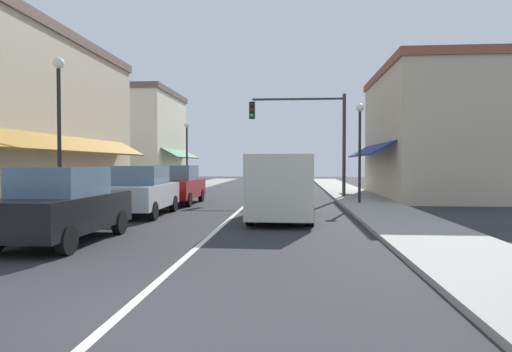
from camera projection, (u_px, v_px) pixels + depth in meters
ground_plane at (252, 199)px, 23.03m from camera, size 80.00×80.00×0.00m
sidewalk_left at (148, 198)px, 23.48m from camera, size 2.60×56.00×0.12m
sidewalk_right at (360, 199)px, 22.57m from camera, size 2.60×56.00×0.12m
lane_center_stripe at (252, 199)px, 23.03m from camera, size 0.14×52.00×0.01m
storefront_left_block at (6, 120)px, 17.71m from camera, size 6.19×14.20×7.18m
storefront_right_block at (427, 134)px, 24.16m from camera, size 6.32×10.20×6.90m
storefront_far_left at (135, 140)px, 33.69m from camera, size 7.23×8.20×7.25m
parked_car_nearest_left at (63, 205)px, 10.38m from camera, size 1.80×4.11×1.77m
parked_car_second_left at (142, 191)px, 15.89m from camera, size 1.85×4.14×1.77m
parked_car_third_left at (178, 185)px, 20.45m from camera, size 1.80×4.11×1.77m
van_in_lane at (282, 185)px, 14.85m from camera, size 2.09×5.22×2.12m
traffic_signal_mast_arm at (310, 127)px, 23.78m from camera, size 5.12×0.50×5.54m
street_lamp_left_near at (59, 113)px, 13.91m from camera, size 0.36×0.36×5.15m
street_lamp_right_mid at (360, 136)px, 19.77m from camera, size 0.36×0.36×4.49m
street_lamp_left_far at (187, 145)px, 29.17m from camera, size 0.36×0.36×4.53m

